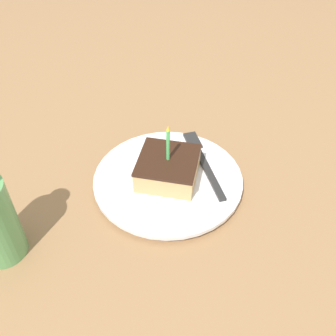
% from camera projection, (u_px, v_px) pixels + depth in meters
% --- Properties ---
extents(ground_plane, '(2.40, 2.40, 0.04)m').
position_uv_depth(ground_plane, '(176.00, 182.00, 0.71)').
color(ground_plane, olive).
rests_on(ground_plane, ground).
extents(plate, '(0.25, 0.25, 0.02)m').
position_uv_depth(plate, '(168.00, 180.00, 0.67)').
color(plate, silver).
rests_on(plate, ground_plane).
extents(cake_slice, '(0.10, 0.10, 0.11)m').
position_uv_depth(cake_slice, '(168.00, 168.00, 0.65)').
color(cake_slice, tan).
rests_on(cake_slice, plate).
extents(fork, '(0.10, 0.17, 0.00)m').
position_uv_depth(fork, '(202.00, 159.00, 0.69)').
color(fork, '#262626').
rests_on(fork, plate).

